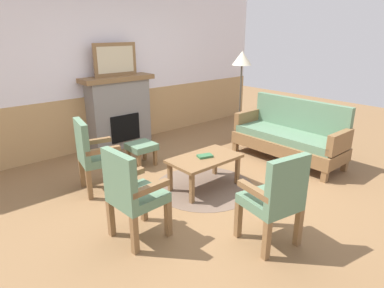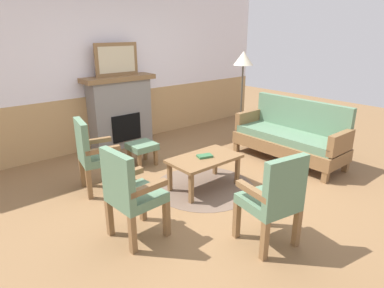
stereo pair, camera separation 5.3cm
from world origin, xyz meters
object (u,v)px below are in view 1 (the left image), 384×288
(floor_lamp_by_couch, at_px, (242,64))
(fireplace, at_px, (119,111))
(framed_picture, at_px, (115,60))
(coffee_table, at_px, (205,161))
(armchair_front_left, at_px, (276,196))
(book_on_table, at_px, (205,156))
(armchair_by_window_left, at_px, (94,153))
(couch, at_px, (289,137))
(footstool, at_px, (141,148))
(armchair_near_fireplace, at_px, (132,191))

(floor_lamp_by_couch, bearing_deg, fireplace, 148.43)
(framed_picture, xyz_separation_m, floor_lamp_by_couch, (1.92, -1.18, -0.11))
(framed_picture, bearing_deg, coffee_table, -90.38)
(fireplace, relative_size, armchair_front_left, 1.33)
(framed_picture, distance_m, armchair_front_left, 3.81)
(fireplace, relative_size, book_on_table, 6.61)
(fireplace, xyz_separation_m, armchair_by_window_left, (-1.17, -1.39, -0.11))
(couch, xyz_separation_m, footstool, (-1.95, 1.39, -0.11))
(book_on_table, relative_size, floor_lamp_by_couch, 0.12)
(floor_lamp_by_couch, bearing_deg, couch, -98.73)
(coffee_table, bearing_deg, floor_lamp_by_couch, 29.35)
(armchair_by_window_left, bearing_deg, book_on_table, -37.37)
(coffee_table, relative_size, armchair_near_fireplace, 0.98)
(fireplace, height_order, book_on_table, fireplace)
(book_on_table, relative_size, footstool, 0.49)
(armchair_front_left, bearing_deg, fireplace, 84.05)
(book_on_table, bearing_deg, armchair_near_fireplace, -164.19)
(fireplace, distance_m, armchair_near_fireplace, 2.99)
(armchair_near_fireplace, height_order, floor_lamp_by_couch, floor_lamp_by_couch)
(footstool, height_order, armchair_front_left, armchair_front_left)
(footstool, bearing_deg, armchair_near_fireplace, -125.33)
(couch, bearing_deg, armchair_by_window_left, 160.19)
(armchair_by_window_left, height_order, armchair_front_left, same)
(armchair_by_window_left, bearing_deg, footstool, 20.25)
(book_on_table, xyz_separation_m, footstool, (-0.21, 1.23, -0.17))
(armchair_front_left, bearing_deg, armchair_by_window_left, 109.12)
(armchair_front_left, bearing_deg, coffee_table, 75.17)
(couch, xyz_separation_m, book_on_table, (-1.74, 0.16, 0.06))
(framed_picture, xyz_separation_m, armchair_front_left, (-0.38, -3.66, -1.02))
(framed_picture, bearing_deg, book_on_table, -90.26)
(book_on_table, distance_m, armchair_front_left, 1.43)
(fireplace, xyz_separation_m, armchair_front_left, (-0.38, -3.66, -0.11))
(couch, bearing_deg, fireplace, 125.44)
(couch, distance_m, coffee_table, 1.75)
(footstool, bearing_deg, couch, -35.48)
(framed_picture, height_order, book_on_table, framed_picture)
(armchair_by_window_left, distance_m, floor_lamp_by_couch, 3.23)
(book_on_table, height_order, footstool, book_on_table)
(fireplace, xyz_separation_m, framed_picture, (0.00, 0.00, 0.91))
(framed_picture, distance_m, floor_lamp_by_couch, 2.26)
(couch, height_order, book_on_table, couch)
(couch, distance_m, armchair_near_fireplace, 3.11)
(armchair_front_left, xyz_separation_m, floor_lamp_by_couch, (2.31, 2.47, 0.91))
(couch, relative_size, armchair_front_left, 1.84)
(coffee_table, height_order, floor_lamp_by_couch, floor_lamp_by_couch)
(fireplace, xyz_separation_m, book_on_table, (-0.01, -2.27, -0.20))
(fireplace, relative_size, armchair_near_fireplace, 1.33)
(framed_picture, xyz_separation_m, book_on_table, (-0.01, -2.27, -1.10))
(framed_picture, bearing_deg, armchair_near_fireplace, -117.22)
(footstool, relative_size, armchair_by_window_left, 0.41)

